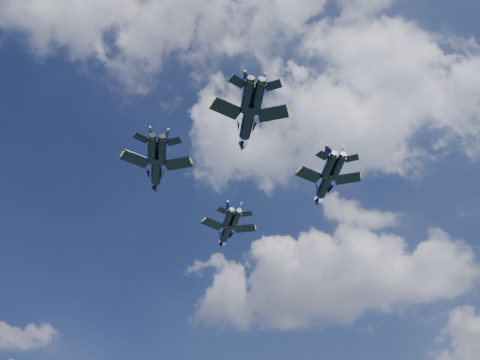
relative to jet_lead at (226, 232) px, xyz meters
name	(u,v)px	position (x,y,z in m)	size (l,w,h in m)	color
jet_lead	(226,232)	(0.00, 0.00, 0.00)	(12.73, 15.55, 3.90)	black
jet_left	(156,171)	(-4.33, -24.81, -0.31)	(12.90, 17.20, 4.20)	black
jet_right	(325,185)	(24.90, -7.89, 0.35)	(12.71, 17.04, 4.14)	black
jet_slot	(247,123)	(16.19, -29.39, 0.49)	(13.08, 17.55, 4.26)	black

